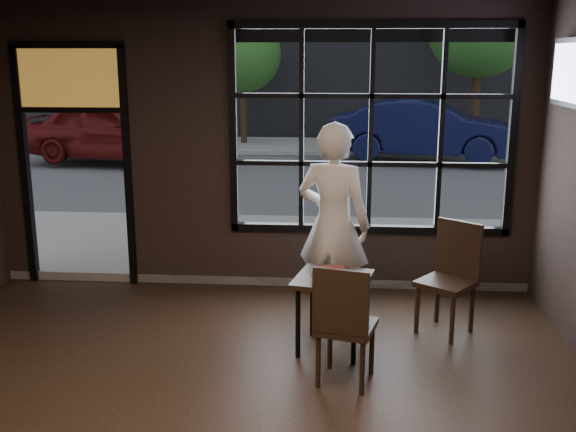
# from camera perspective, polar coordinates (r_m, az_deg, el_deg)

# --- Properties ---
(window_frame) EXTENTS (3.06, 0.12, 2.28)m
(window_frame) POSITION_cam_1_polar(r_m,az_deg,el_deg) (7.37, 7.03, 7.21)
(window_frame) COLOR black
(window_frame) RESTS_ON ground
(stained_transom) EXTENTS (1.20, 0.06, 0.70)m
(stained_transom) POSITION_cam_1_polar(r_m,az_deg,el_deg) (7.90, -18.01, 11.08)
(stained_transom) COLOR orange
(stained_transom) RESTS_ON ground
(street_asphalt) EXTENTS (60.00, 41.00, 0.04)m
(street_asphalt) POSITION_cam_1_polar(r_m,az_deg,el_deg) (27.96, 2.54, 8.30)
(street_asphalt) COLOR #545456
(street_asphalt) RESTS_ON ground
(cafe_table) EXTENTS (0.76, 0.76, 0.69)m
(cafe_table) POSITION_cam_1_polar(r_m,az_deg,el_deg) (6.11, 3.76, -8.20)
(cafe_table) COLOR black
(cafe_table) RESTS_ON floor
(chair_near) EXTENTS (0.54, 0.54, 1.02)m
(chair_near) POSITION_cam_1_polar(r_m,az_deg,el_deg) (5.49, 4.95, -8.98)
(chair_near) COLOR black
(chair_near) RESTS_ON floor
(chair_window) EXTENTS (0.65, 0.65, 1.07)m
(chair_window) POSITION_cam_1_polar(r_m,az_deg,el_deg) (6.55, 13.25, -5.27)
(chair_window) COLOR black
(chair_window) RESTS_ON floor
(man) EXTENTS (0.84, 0.69, 1.99)m
(man) POSITION_cam_1_polar(r_m,az_deg,el_deg) (6.54, 3.87, -0.72)
(man) COLOR silver
(man) RESTS_ON floor
(hotdog) EXTENTS (0.21, 0.10, 0.06)m
(hotdog) POSITION_cam_1_polar(r_m,az_deg,el_deg) (6.08, 3.86, -4.56)
(hotdog) COLOR tan
(hotdog) RESTS_ON cafe_table
(cup) EXTENTS (0.17, 0.17, 0.10)m
(cup) POSITION_cam_1_polar(r_m,az_deg,el_deg) (5.91, 2.52, -4.91)
(cup) COLOR silver
(cup) RESTS_ON cafe_table
(tv) EXTENTS (0.12, 1.04, 0.61)m
(tv) POSITION_cam_1_polar(r_m,az_deg,el_deg) (6.60, 23.11, 11.10)
(tv) COLOR black
(tv) RESTS_ON wall_right
(navy_car) EXTENTS (4.55, 2.22, 1.44)m
(navy_car) POSITION_cam_1_polar(r_m,az_deg,el_deg) (16.56, 11.56, 7.21)
(navy_car) COLOR #0D1133
(navy_car) RESTS_ON street_asphalt
(maroon_car) EXTENTS (4.41, 2.26, 1.44)m
(maroon_car) POSITION_cam_1_polar(r_m,az_deg,el_deg) (16.53, -14.59, 7.03)
(maroon_car) COLOR #5B0F0E
(maroon_car) RESTS_ON street_asphalt
(tree_left) EXTENTS (2.12, 2.12, 3.63)m
(tree_left) POSITION_cam_1_polar(r_m,az_deg,el_deg) (19.20, -3.86, 13.50)
(tree_left) COLOR #332114
(tree_left) RESTS_ON street_asphalt
(tree_right) EXTENTS (2.74, 2.74, 4.68)m
(tree_right) POSITION_cam_1_polar(r_m,az_deg,el_deg) (18.71, 15.97, 15.29)
(tree_right) COLOR #332114
(tree_right) RESTS_ON street_asphalt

